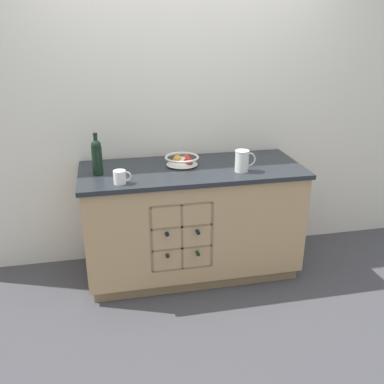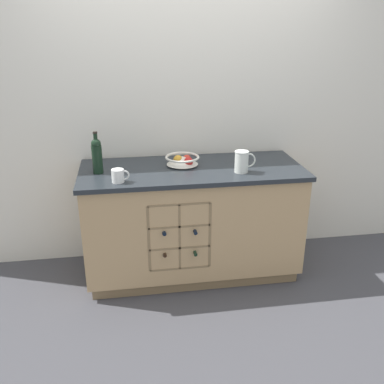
# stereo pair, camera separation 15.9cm
# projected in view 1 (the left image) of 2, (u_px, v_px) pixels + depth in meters

# --- Properties ---
(ground_plane) EXTENTS (14.00, 14.00, 0.00)m
(ground_plane) POSITION_uv_depth(u_px,v_px,m) (192.00, 270.00, 3.62)
(ground_plane) COLOR #424247
(back_wall) EXTENTS (4.40, 0.06, 2.55)m
(back_wall) POSITION_uv_depth(u_px,v_px,m) (182.00, 110.00, 3.51)
(back_wall) COLOR silver
(back_wall) RESTS_ON ground_plane
(kitchen_island) EXTENTS (1.71, 0.73, 0.91)m
(kitchen_island) POSITION_uv_depth(u_px,v_px,m) (192.00, 221.00, 3.45)
(kitchen_island) COLOR olive
(kitchen_island) RESTS_ON ground_plane
(fruit_bowl) EXTENTS (0.27, 0.27, 0.08)m
(fruit_bowl) POSITION_uv_depth(u_px,v_px,m) (182.00, 160.00, 3.32)
(fruit_bowl) COLOR silver
(fruit_bowl) RESTS_ON kitchen_island
(white_pitcher) EXTENTS (0.16, 0.11, 0.16)m
(white_pitcher) POSITION_uv_depth(u_px,v_px,m) (242.00, 160.00, 3.18)
(white_pitcher) COLOR silver
(white_pitcher) RESTS_ON kitchen_island
(ceramic_mug) EXTENTS (0.13, 0.09, 0.09)m
(ceramic_mug) POSITION_uv_depth(u_px,v_px,m) (120.00, 177.00, 2.95)
(ceramic_mug) COLOR white
(ceramic_mug) RESTS_ON kitchen_island
(standing_wine_bottle) EXTENTS (0.08, 0.08, 0.31)m
(standing_wine_bottle) POSITION_uv_depth(u_px,v_px,m) (97.00, 156.00, 3.09)
(standing_wine_bottle) COLOR black
(standing_wine_bottle) RESTS_ON kitchen_island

